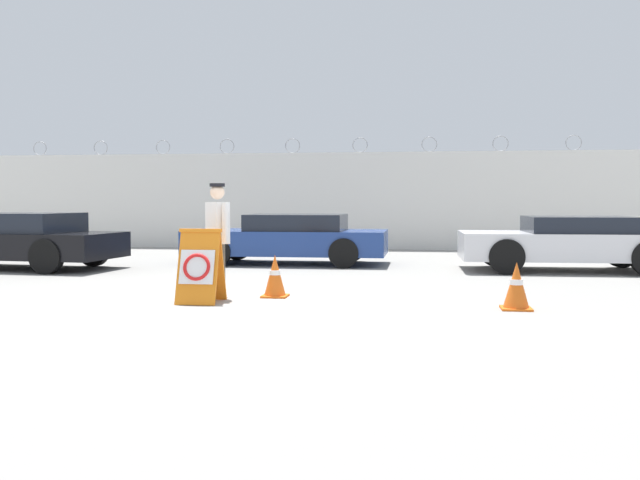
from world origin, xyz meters
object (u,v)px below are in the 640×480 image
traffic_cone_near (516,286)px  traffic_cone_mid (275,276)px  parked_car_front_coupe (14,240)px  parked_car_far_side (569,242)px  barricade_sign (200,266)px  security_guard (218,234)px  parked_car_rear_sedan (289,238)px

traffic_cone_near → traffic_cone_mid: size_ratio=1.00×
parked_car_front_coupe → parked_car_far_side: size_ratio=1.09×
traffic_cone_mid → barricade_sign: bearing=-141.3°
traffic_cone_near → parked_car_far_side: bearing=72.2°
parked_car_far_side → traffic_cone_near: bearing=70.9°
security_guard → parked_car_rear_sedan: (0.05, 5.71, -0.37)m
parked_car_rear_sedan → traffic_cone_near: bearing=124.2°
barricade_sign → parked_car_rear_sedan: parked_car_rear_sedan is taller
traffic_cone_near → parked_car_far_side: 5.85m
traffic_cone_near → parked_car_rear_sedan: bearing=124.0°
barricade_sign → parked_car_front_coupe: 7.12m
traffic_cone_near → parked_car_rear_sedan: 7.71m
traffic_cone_near → parked_car_front_coupe: (-10.01, 4.45, 0.30)m
security_guard → parked_car_rear_sedan: 5.72m
parked_car_rear_sedan → parked_car_far_side: parked_car_rear_sedan is taller
parked_car_front_coupe → parked_car_rear_sedan: parked_car_front_coupe is taller
parked_car_front_coupe → parked_car_rear_sedan: (5.70, 1.94, -0.03)m
barricade_sign → security_guard: (0.07, 0.66, 0.43)m
security_guard → parked_car_rear_sedan: security_guard is taller
traffic_cone_mid → parked_car_far_side: parked_car_far_side is taller
parked_car_front_coupe → traffic_cone_mid: bearing=156.2°
traffic_cone_mid → parked_car_rear_sedan: bearing=98.3°
barricade_sign → traffic_cone_mid: 1.23m
traffic_cone_mid → security_guard: bearing=-173.9°
traffic_cone_near → parked_car_far_side: (1.79, 5.56, 0.28)m
traffic_cone_mid → parked_car_front_coupe: parked_car_front_coupe is taller
traffic_cone_near → traffic_cone_mid: bearing=167.5°
traffic_cone_mid → parked_car_rear_sedan: 5.69m
traffic_cone_mid → parked_car_far_side: 7.13m
traffic_cone_near → parked_car_rear_sedan: size_ratio=0.14×
traffic_cone_mid → parked_car_far_side: bearing=42.2°
traffic_cone_near → parked_car_rear_sedan: (-4.31, 6.39, 0.28)m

